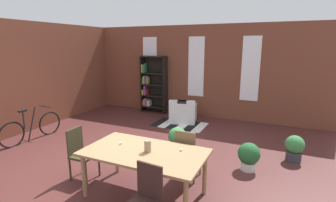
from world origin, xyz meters
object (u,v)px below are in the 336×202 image
at_px(bicycle_second, 32,128).
at_px(dining_chair_far_right, 187,153).
at_px(dining_table, 145,156).
at_px(potted_plant_corner, 249,156).
at_px(bookshelf_tall, 152,85).
at_px(dining_chair_near_right, 145,199).
at_px(armchair_white, 183,113).
at_px(potted_plant_by_shelf, 294,148).
at_px(dining_chair_head_left, 81,152).
at_px(potted_plant_window, 177,138).
at_px(vase_on_table, 148,146).

bearing_deg(bicycle_second, dining_chair_far_right, -2.16).
xyz_separation_m(dining_table, potted_plant_corner, (1.43, 1.59, -0.40)).
bearing_deg(bookshelf_tall, potted_plant_corner, -39.63).
relative_size(dining_chair_near_right, armchair_white, 0.98).
bearing_deg(potted_plant_by_shelf, dining_table, -133.08).
relative_size(dining_table, dining_chair_head_left, 2.05).
distance_m(armchair_white, potted_plant_by_shelf, 3.56).
bearing_deg(dining_chair_near_right, potted_plant_window, 103.74).
bearing_deg(potted_plant_corner, bicycle_second, -172.93).
relative_size(bookshelf_tall, potted_plant_corner, 3.65).
bearing_deg(dining_chair_head_left, potted_plant_corner, 29.85).
bearing_deg(bicycle_second, dining_chair_head_left, -20.23).
xyz_separation_m(dining_chair_far_right, armchair_white, (-1.34, 3.28, -0.23)).
bearing_deg(dining_chair_far_right, potted_plant_by_shelf, 42.10).
distance_m(dining_chair_far_right, potted_plant_by_shelf, 2.46).
relative_size(dining_table, dining_chair_far_right, 2.05).
relative_size(bicycle_second, potted_plant_window, 2.97).
bearing_deg(dining_chair_far_right, dining_chair_head_left, -156.63).
bearing_deg(potted_plant_corner, potted_plant_by_shelf, 44.80).
distance_m(dining_table, dining_chair_far_right, 0.90).
bearing_deg(bookshelf_tall, armchair_white, -25.32).
height_order(dining_table, dining_chair_far_right, dining_chair_far_right).
distance_m(dining_chair_near_right, potted_plant_by_shelf, 3.67).
bearing_deg(bicycle_second, potted_plant_by_shelf, 13.56).
bearing_deg(potted_plant_by_shelf, vase_on_table, -132.31).
bearing_deg(dining_table, potted_plant_corner, 48.07).
xyz_separation_m(dining_chair_near_right, bookshelf_tall, (-2.83, 5.51, 0.49)).
height_order(dining_chair_head_left, bookshelf_tall, bookshelf_tall).
relative_size(armchair_white, potted_plant_by_shelf, 1.73).
bearing_deg(dining_chair_near_right, bookshelf_tall, 117.13).
height_order(vase_on_table, armchair_white, vase_on_table).
bearing_deg(potted_plant_window, dining_chair_near_right, -76.26).
bearing_deg(vase_on_table, bicycle_second, 166.70).
bearing_deg(dining_chair_far_right, bookshelf_tall, 125.34).
height_order(dining_chair_near_right, potted_plant_corner, dining_chair_near_right).
distance_m(dining_table, potted_plant_window, 1.90).
bearing_deg(dining_chair_far_right, potted_plant_window, 120.35).
bearing_deg(vase_on_table, dining_chair_far_right, 63.89).
relative_size(dining_chair_head_left, dining_chair_near_right, 1.00).
relative_size(dining_chair_far_right, armchair_white, 0.98).
relative_size(dining_chair_far_right, potted_plant_window, 1.67).
relative_size(dining_chair_head_left, potted_plant_corner, 1.71).
bearing_deg(dining_table, dining_chair_head_left, -179.92).
bearing_deg(bookshelf_tall, potted_plant_window, -52.94).
height_order(dining_chair_near_right, bicycle_second, dining_chair_near_right).
bearing_deg(dining_chair_head_left, armchair_white, 83.79).
bearing_deg(armchair_white, dining_chair_head_left, -96.21).
distance_m(dining_table, dining_chair_near_right, 0.91).
height_order(bicycle_second, potted_plant_by_shelf, bicycle_second).
xyz_separation_m(dining_table, bicycle_second, (-3.88, 0.93, -0.37)).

